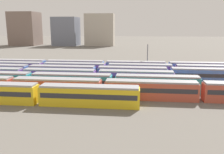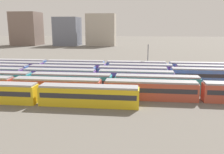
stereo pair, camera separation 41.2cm
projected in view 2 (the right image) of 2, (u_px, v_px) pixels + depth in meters
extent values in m
cube|color=yellow|center=(89.00, 96.00, 42.59)|extent=(18.00, 3.00, 3.40)
cube|color=#2D2D33|center=(89.00, 94.00, 42.51)|extent=(17.20, 3.06, 0.90)
cube|color=#939399|center=(89.00, 86.00, 42.20)|extent=(17.60, 2.70, 0.35)
cube|color=#BC4C38|center=(57.00, 88.00, 48.52)|extent=(18.00, 3.00, 3.40)
cube|color=#2D2D33|center=(57.00, 86.00, 48.43)|extent=(17.20, 3.06, 0.90)
cube|color=#939399|center=(57.00, 79.00, 48.13)|extent=(17.60, 2.70, 0.35)
cube|color=#BC4C38|center=(150.00, 91.00, 46.38)|extent=(18.00, 3.00, 3.40)
cube|color=#2D2D33|center=(150.00, 89.00, 46.29)|extent=(17.20, 3.06, 0.90)
cube|color=#939399|center=(151.00, 81.00, 45.99)|extent=(17.60, 2.70, 0.35)
cube|color=teal|center=(72.00, 82.00, 53.39)|extent=(18.00, 3.00, 3.40)
cube|color=#2D2D33|center=(72.00, 81.00, 53.31)|extent=(17.20, 3.06, 0.90)
cube|color=#939399|center=(71.00, 74.00, 53.00)|extent=(17.60, 2.70, 0.35)
cube|color=teal|center=(157.00, 85.00, 51.26)|extent=(18.00, 3.00, 3.40)
cube|color=#2D2D33|center=(157.00, 83.00, 51.17)|extent=(17.20, 3.06, 0.90)
cube|color=#939399|center=(157.00, 76.00, 50.86)|extent=(17.60, 2.70, 0.35)
cube|color=#6B429E|center=(60.00, 77.00, 58.96)|extent=(18.00, 3.00, 3.40)
cube|color=#2D2D33|center=(60.00, 75.00, 58.88)|extent=(17.20, 3.06, 0.90)
cube|color=#939399|center=(59.00, 70.00, 58.57)|extent=(17.60, 2.70, 0.35)
cube|color=#6B429E|center=(136.00, 79.00, 56.83)|extent=(18.00, 3.00, 3.40)
cube|color=#2D2D33|center=(136.00, 77.00, 56.74)|extent=(17.20, 3.06, 0.90)
cube|color=#939399|center=(136.00, 71.00, 56.43)|extent=(17.60, 2.70, 0.35)
cube|color=#4C70BC|center=(62.00, 73.00, 64.13)|extent=(18.00, 3.00, 3.40)
cube|color=#2D2D33|center=(62.00, 72.00, 64.04)|extent=(17.20, 3.06, 0.90)
cube|color=#939399|center=(62.00, 66.00, 63.74)|extent=(17.60, 2.70, 0.35)
cube|color=#4C70BC|center=(132.00, 75.00, 61.99)|extent=(18.00, 3.00, 3.40)
cube|color=#2D2D33|center=(132.00, 73.00, 61.91)|extent=(17.20, 3.06, 0.90)
cube|color=#939399|center=(132.00, 68.00, 61.60)|extent=(17.60, 2.70, 0.35)
cube|color=#4C70BC|center=(207.00, 76.00, 59.85)|extent=(18.00, 3.00, 3.40)
cube|color=#2D2D33|center=(207.00, 75.00, 59.77)|extent=(17.20, 3.06, 0.90)
cube|color=#939399|center=(208.00, 69.00, 59.46)|extent=(17.60, 2.70, 0.35)
cube|color=#6B429E|center=(14.00, 68.00, 71.09)|extent=(18.00, 3.00, 3.40)
cube|color=#2D2D33|center=(14.00, 67.00, 71.00)|extent=(17.20, 3.06, 0.90)
cube|color=#939399|center=(13.00, 62.00, 70.69)|extent=(17.60, 2.70, 0.35)
cube|color=#6B429E|center=(75.00, 70.00, 68.95)|extent=(18.00, 3.00, 3.40)
cube|color=#2D2D33|center=(75.00, 68.00, 68.86)|extent=(17.20, 3.06, 0.90)
cube|color=#939399|center=(75.00, 63.00, 68.56)|extent=(17.60, 2.70, 0.35)
cube|color=#6B429E|center=(140.00, 71.00, 66.81)|extent=(18.00, 3.00, 3.40)
cube|color=#2D2D33|center=(140.00, 70.00, 66.73)|extent=(17.20, 3.06, 0.90)
cube|color=#939399|center=(140.00, 65.00, 66.42)|extent=(17.60, 2.70, 0.35)
cube|color=#6B429E|center=(210.00, 73.00, 64.68)|extent=(18.00, 3.00, 3.40)
cube|color=#2D2D33|center=(210.00, 71.00, 64.59)|extent=(17.20, 3.06, 0.90)
cube|color=#939399|center=(210.00, 66.00, 64.28)|extent=(17.60, 2.70, 0.35)
cube|color=#4C70BC|center=(18.00, 66.00, 76.27)|extent=(18.00, 3.00, 3.40)
cube|color=#2D2D33|center=(18.00, 64.00, 76.19)|extent=(17.20, 3.06, 0.90)
cube|color=#939399|center=(18.00, 60.00, 75.88)|extent=(17.60, 2.70, 0.35)
cube|color=#4C70BC|center=(76.00, 67.00, 74.14)|extent=(18.00, 3.00, 3.40)
cube|color=#2D2D33|center=(76.00, 65.00, 74.05)|extent=(17.20, 3.06, 0.90)
cube|color=#939399|center=(75.00, 61.00, 73.75)|extent=(17.60, 2.70, 0.35)
cube|color=#4C70BC|center=(136.00, 68.00, 72.00)|extent=(18.00, 3.00, 3.40)
cube|color=#2D2D33|center=(136.00, 67.00, 71.92)|extent=(17.20, 3.06, 0.90)
cube|color=#939399|center=(136.00, 62.00, 71.61)|extent=(17.60, 2.70, 0.35)
cube|color=#4C70BC|center=(200.00, 69.00, 69.86)|extent=(18.00, 3.00, 3.40)
cube|color=#2D2D33|center=(200.00, 68.00, 69.78)|extent=(17.20, 3.06, 0.90)
cube|color=#939399|center=(201.00, 63.00, 69.47)|extent=(17.60, 2.70, 0.35)
cylinder|color=#4C4C51|center=(148.00, 58.00, 73.97)|extent=(0.24, 0.24, 8.65)
cube|color=#47474C|center=(148.00, 46.00, 73.19)|extent=(0.16, 3.20, 0.16)
cube|color=#7A665B|center=(27.00, 29.00, 181.63)|extent=(19.84, 18.13, 24.79)
cube|color=slate|center=(67.00, 31.00, 178.40)|extent=(17.71, 17.88, 20.92)
cube|color=#B2A899|center=(101.00, 30.00, 175.25)|extent=(21.13, 12.51, 23.23)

